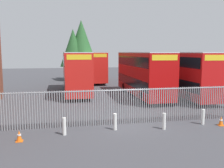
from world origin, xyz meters
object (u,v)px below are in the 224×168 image
double_decker_bus_near_gate (183,73)px  bollard_center_front (115,122)px  double_decker_bus_behind_fence_left (143,72)px  bollard_near_right (164,121)px  double_decker_bus_behind_fence_right (76,71)px  bollard_near_left (64,126)px  double_decker_bus_far_back (93,66)px  traffic_cone_by_gate (19,136)px  traffic_cone_mid_forecourt (221,121)px  bollard_far_right (203,117)px

double_decker_bus_near_gate → bollard_center_front: (-8.85, -9.21, -1.95)m
double_decker_bus_behind_fence_left → bollard_near_right: (-2.24, -10.73, -1.95)m
double_decker_bus_behind_fence_right → bollard_near_left: 14.13m
double_decker_bus_far_back → bollard_center_front: 24.26m
double_decker_bus_behind_fence_right → traffic_cone_by_gate: double_decker_bus_behind_fence_right is taller
double_decker_bus_near_gate → bollard_near_left: (-11.71, -9.56, -1.95)m
double_decker_bus_near_gate → double_decker_bus_behind_fence_right: same height
bollard_near_left → traffic_cone_by_gate: bearing=-165.5°
bollard_center_front → traffic_cone_mid_forecourt: size_ratio=1.61×
bollard_near_right → bollard_far_right: size_ratio=1.00×
double_decker_bus_near_gate → double_decker_bus_behind_fence_right: 11.14m
double_decker_bus_near_gate → bollard_far_right: double_decker_bus_near_gate is taller
traffic_cone_by_gate → traffic_cone_mid_forecourt: bearing=2.4°
double_decker_bus_near_gate → double_decker_bus_far_back: (-7.00, 14.91, 0.00)m
double_decker_bus_behind_fence_right → traffic_cone_by_gate: bearing=-104.2°
double_decker_bus_far_back → bollard_far_right: (3.68, -24.09, -1.95)m
double_decker_bus_far_back → bollard_far_right: 24.45m
bollard_near_left → bollard_near_right: bearing=-1.0°
bollard_near_left → double_decker_bus_far_back: bearing=79.1°
double_decker_bus_near_gate → traffic_cone_mid_forecourt: 10.16m
bollard_near_left → bollard_near_right: same height
double_decker_bus_far_back → bollard_far_right: bearing=-81.3°
bollard_near_left → traffic_cone_by_gate: bollard_near_left is taller
double_decker_bus_near_gate → bollard_far_right: size_ratio=11.38×
double_decker_bus_near_gate → double_decker_bus_behind_fence_right: size_ratio=1.00×
double_decker_bus_behind_fence_right → bollard_center_front: (1.40, -13.57, -1.95)m
double_decker_bus_behind_fence_right → bollard_near_left: (-1.45, -13.91, -1.95)m
traffic_cone_by_gate → bollard_far_right: bearing=5.1°
bollard_near_right → traffic_cone_by_gate: 7.88m
double_decker_bus_far_back → double_decker_bus_behind_fence_right: bearing=-107.1°
bollard_far_right → traffic_cone_mid_forecourt: bollard_far_right is taller
double_decker_bus_behind_fence_right → bollard_far_right: size_ratio=11.38×
traffic_cone_by_gate → double_decker_bus_behind_fence_left: bearing=48.0°
bollard_near_left → double_decker_bus_near_gate: bearing=39.2°
double_decker_bus_behind_fence_left → bollard_near_left: size_ratio=11.38×
bollard_far_right → traffic_cone_by_gate: size_ratio=1.61×
double_decker_bus_near_gate → bollard_far_right: bearing=-109.9°
bollard_near_left → bollard_near_right: (5.64, -0.10, 0.00)m
double_decker_bus_behind_fence_left → double_decker_bus_far_back: bearing=102.9°
bollard_near_left → bollard_far_right: bearing=2.5°
bollard_near_left → double_decker_bus_behind_fence_right: bearing=84.0°
bollard_far_right → bollard_near_left: bearing=-177.5°
traffic_cone_mid_forecourt → bollard_far_right: bearing=154.0°
bollard_near_right → bollard_far_right: (2.74, 0.47, 0.00)m
double_decker_bus_far_back → double_decker_bus_near_gate: bearing=-64.8°
double_decker_bus_behind_fence_left → traffic_cone_mid_forecourt: 11.03m
bollard_near_left → traffic_cone_mid_forecourt: size_ratio=1.61×
double_decker_bus_behind_fence_left → bollard_near_right: bearing=-101.8°
traffic_cone_mid_forecourt → double_decker_bus_near_gate: bearing=76.1°
double_decker_bus_near_gate → bollard_near_left: 15.24m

